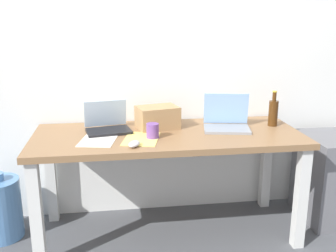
{
  "coord_description": "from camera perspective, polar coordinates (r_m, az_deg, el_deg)",
  "views": [
    {
      "loc": [
        -0.35,
        -2.45,
        1.47
      ],
      "look_at": [
        0.0,
        0.0,
        0.78
      ],
      "focal_mm": 41.78,
      "sensor_mm": 36.0,
      "label": 1
    }
  ],
  "objects": [
    {
      "name": "paper_sheet_front_left",
      "position": [
        2.48,
        -10.1,
        -1.98
      ],
      "size": [
        0.26,
        0.33,
        0.0
      ],
      "primitive_type": "cube",
      "rotation": [
        0.0,
        0.0,
        -0.2
      ],
      "color": "white",
      "rests_on": "desk"
    },
    {
      "name": "laptop_right",
      "position": [
        2.7,
        8.53,
        0.67
      ],
      "size": [
        0.34,
        0.29,
        0.24
      ],
      "color": "gray",
      "rests_on": "desk"
    },
    {
      "name": "computer_mouse",
      "position": [
        2.32,
        -4.95,
        -2.63
      ],
      "size": [
        0.1,
        0.12,
        0.03
      ],
      "primitive_type": "ellipsoid",
      "rotation": [
        0.0,
        0.0,
        -0.45
      ],
      "color": "silver",
      "rests_on": "desk"
    },
    {
      "name": "back_wall",
      "position": [
        2.89,
        -1.19,
        12.19
      ],
      "size": [
        5.2,
        0.08,
        2.6
      ],
      "primitive_type": "cube",
      "color": "white",
      "rests_on": "ground"
    },
    {
      "name": "ground_plane",
      "position": [
        2.88,
        0.0,
        -15.14
      ],
      "size": [
        8.0,
        8.0,
        0.0
      ],
      "primitive_type": "plane",
      "color": "#515459"
    },
    {
      "name": "beer_bottle",
      "position": [
        2.84,
        15.1,
        1.96
      ],
      "size": [
        0.07,
        0.07,
        0.25
      ],
      "color": "#47280F",
      "rests_on": "desk"
    },
    {
      "name": "cardboard_box",
      "position": [
        2.69,
        -1.54,
        1.27
      ],
      "size": [
        0.31,
        0.25,
        0.15
      ],
      "primitive_type": "cube",
      "rotation": [
        0.0,
        0.0,
        0.23
      ],
      "color": "tan",
      "rests_on": "desk"
    },
    {
      "name": "paper_yellow_folder",
      "position": [
        2.47,
        -3.92,
        -1.89
      ],
      "size": [
        0.27,
        0.34,
        0.0
      ],
      "primitive_type": "cube",
      "rotation": [
        0.0,
        0.0,
        -0.23
      ],
      "color": "#F4E06B",
      "rests_on": "desk"
    },
    {
      "name": "coffee_mug",
      "position": [
        2.47,
        -2.26,
        -0.71
      ],
      "size": [
        0.08,
        0.08,
        0.09
      ],
      "primitive_type": "cylinder",
      "color": "#724799",
      "rests_on": "desk"
    },
    {
      "name": "laptop_left",
      "position": [
        2.65,
        -8.82,
        0.15
      ],
      "size": [
        0.32,
        0.27,
        0.2
      ],
      "color": "black",
      "rests_on": "desk"
    },
    {
      "name": "water_cooler_jug",
      "position": [
        2.95,
        -23.34,
        -10.98
      ],
      "size": [
        0.29,
        0.29,
        0.47
      ],
      "color": "#598CC6",
      "rests_on": "ground"
    },
    {
      "name": "desk",
      "position": [
        2.61,
        0.0,
        -3.11
      ],
      "size": [
        1.77,
        0.71,
        0.73
      ],
      "color": "olive",
      "rests_on": "ground"
    },
    {
      "name": "filing_cabinet",
      "position": [
        3.17,
        22.64,
        -7.0
      ],
      "size": [
        0.4,
        0.48,
        0.64
      ],
      "primitive_type": "cube",
      "color": "slate",
      "rests_on": "ground"
    }
  ]
}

